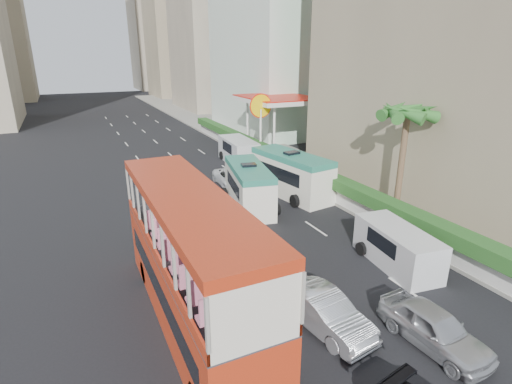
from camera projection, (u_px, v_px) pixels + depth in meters
ground_plane at (326, 283)px, 17.58m from camera, size 200.00×200.00×0.00m
double_decker_bus at (191, 261)px, 14.31m from camera, size 2.50×11.00×5.06m
car_silver_lane_a at (322, 327)px, 14.75m from camera, size 2.12×4.42×1.40m
car_silver_lane_b at (431, 344)px, 13.86m from camera, size 1.87×4.16×1.39m
van_asset at (232, 186)px, 30.35m from camera, size 2.32×4.57×1.24m
minibus_near at (249, 187)px, 25.86m from camera, size 3.32×6.51×2.75m
minibus_far at (291, 175)px, 28.03m from camera, size 3.21×6.96×2.97m
panel_van_near at (397, 247)px, 18.78m from camera, size 2.45×4.84×1.85m
panel_van_far at (239, 151)px, 36.47m from camera, size 2.50×5.57×2.18m
sidewalk at (260, 147)px, 42.51m from camera, size 6.00×120.00×0.18m
kerb_wall at (289, 171)px, 31.81m from camera, size 0.30×44.00×1.00m
hedge at (289, 161)px, 31.53m from camera, size 1.10×44.00×0.70m
palm_tree at (401, 166)px, 23.05m from camera, size 0.36×0.36×6.40m
shell_station at (278, 124)px, 40.34m from camera, size 6.50×8.00×5.50m
tower_far_b at (157, 12)px, 106.51m from camera, size 14.00×14.00×40.00m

